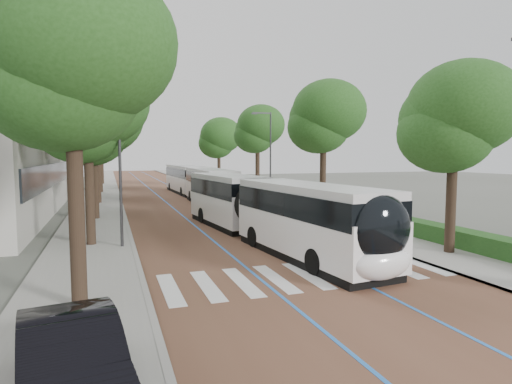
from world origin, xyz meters
TOP-DOWN VIEW (x-y plane):
  - ground at (0.00, 0.00)m, footprint 160.00×160.00m
  - road at (0.00, 40.00)m, footprint 11.00×140.00m
  - sidewalk_left at (-7.50, 40.00)m, footprint 4.00×140.00m
  - sidewalk_right at (7.50, 40.00)m, footprint 4.00×140.00m
  - kerb_left at (-5.60, 40.00)m, footprint 0.20×140.00m
  - kerb_right at (5.60, 40.00)m, footprint 0.20×140.00m
  - zebra_crossing at (0.20, 1.00)m, footprint 10.55×3.60m
  - lane_line_left at (-1.60, 40.00)m, footprint 0.12×126.00m
  - lane_line_right at (1.60, 40.00)m, footprint 0.12×126.00m
  - streetlight_far at (6.62, 22.00)m, footprint 1.82×0.20m
  - lamp_post_left at (-6.10, 8.00)m, footprint 0.14×0.14m
  - trees_left at (-7.50, 29.47)m, footprint 6.50×60.84m
  - trees_right at (7.70, 24.55)m, footprint 5.70×47.27m
  - lead_bus at (1.00, 7.20)m, footprint 4.38×18.55m
  - bus_queued_0 at (1.80, 23.40)m, footprint 2.87×12.46m
  - bus_queued_1 at (1.84, 36.08)m, footprint 2.95×12.48m
  - parked_car at (-7.31, -5.28)m, footprint 2.35×4.88m

SIDE VIEW (x-z plane):
  - ground at x=0.00m, z-range 0.00..0.00m
  - road at x=0.00m, z-range 0.00..0.02m
  - lane_line_left at x=-1.60m, z-range 0.02..0.03m
  - lane_line_right at x=1.60m, z-range 0.02..0.03m
  - zebra_crossing at x=0.20m, z-range 0.02..0.03m
  - sidewalk_left at x=-7.50m, z-range 0.00..0.12m
  - sidewalk_right at x=7.50m, z-range 0.00..0.12m
  - kerb_left at x=-5.60m, z-range -0.01..0.13m
  - kerb_right at x=5.60m, z-range -0.01..0.13m
  - parked_car at x=-7.31m, z-range 0.12..1.66m
  - bus_queued_0 at x=1.80m, z-range 0.02..3.22m
  - bus_queued_1 at x=1.84m, z-range 0.02..3.22m
  - lead_bus at x=1.00m, z-range 0.03..3.23m
  - lamp_post_left at x=-6.10m, z-range 0.12..8.12m
  - streetlight_far at x=6.62m, z-range 0.82..8.82m
  - trees_right at x=7.70m, z-range 1.97..11.04m
  - trees_left at x=-7.50m, z-range 1.88..11.39m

